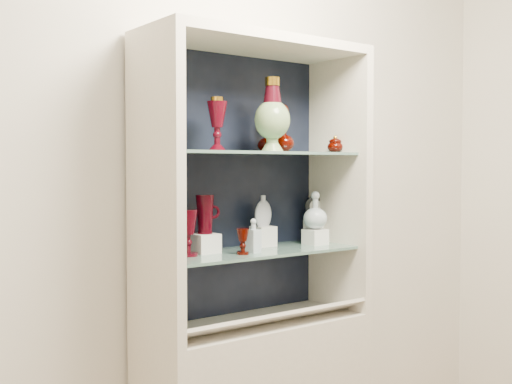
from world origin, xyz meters
TOP-DOWN VIEW (x-y plane):
  - wall_back at (0.00, 1.75)m, footprint 3.50×0.02m
  - cabinet_back_panel at (0.00, 1.72)m, footprint 0.98×0.02m
  - cabinet_side_left at (-0.48, 1.53)m, footprint 0.04×0.40m
  - cabinet_side_right at (0.48, 1.53)m, footprint 0.04×0.40m
  - cabinet_top_cap at (0.00, 1.53)m, footprint 1.00×0.40m
  - shelf_lower at (0.00, 1.55)m, footprint 0.92×0.34m
  - shelf_upper at (0.00, 1.55)m, footprint 0.92×0.34m
  - label_ledge at (0.00, 1.42)m, footprint 0.92×0.17m
  - label_card_0 at (0.28, 1.42)m, footprint 0.10×0.06m
  - label_card_1 at (-0.26, 1.42)m, footprint 0.10×0.06m
  - pedestal_lamp_left at (-0.44, 1.54)m, footprint 0.11×0.11m
  - pedestal_lamp_right at (-0.19, 1.54)m, footprint 0.09×0.09m
  - enamel_urn at (0.06, 1.49)m, footprint 0.16×0.16m
  - ruby_decanter_a at (0.17, 1.55)m, footprint 0.11×0.11m
  - ruby_decanter_b at (0.14, 1.64)m, footprint 0.09×0.09m
  - lidded_bowl at (0.44, 1.51)m, footprint 0.08×0.08m
  - cobalt_goblet at (-0.39, 1.57)m, footprint 0.10×0.10m
  - ruby_goblet_tall at (-0.31, 1.57)m, footprint 0.09×0.09m
  - ruby_goblet_small at (-0.11, 1.48)m, footprint 0.06×0.06m
  - riser_ruby_pitcher at (-0.21, 1.60)m, footprint 0.10×0.10m
  - ruby_pitcher at (-0.21, 1.60)m, footprint 0.13×0.10m
  - clear_square_bottle at (-0.04, 1.50)m, footprint 0.06×0.06m
  - riser_flat_flask at (0.12, 1.64)m, footprint 0.09×0.09m
  - flat_flask at (0.12, 1.64)m, footprint 0.11×0.06m
  - riser_clear_round_decanter at (0.35, 1.54)m, footprint 0.09×0.09m
  - clear_round_decanter at (0.35, 1.54)m, footprint 0.11×0.11m
  - riser_cameo_medallion at (0.44, 1.64)m, footprint 0.08×0.08m
  - cameo_medallion at (0.44, 1.64)m, footprint 0.11×0.07m

SIDE VIEW (x-z plane):
  - label_ledge at x=0.00m, z-range 0.74..0.82m
  - label_card_0 at x=0.28m, z-range 0.78..0.81m
  - label_card_1 at x=-0.26m, z-range 0.78..0.81m
  - shelf_lower at x=0.00m, z-range 1.04..1.05m
  - riser_clear_round_decanter at x=0.35m, z-range 1.05..1.12m
  - riser_ruby_pitcher at x=-0.21m, z-range 1.05..1.13m
  - riser_flat_flask at x=0.12m, z-range 1.05..1.14m
  - riser_cameo_medallion at x=0.44m, z-range 1.05..1.15m
  - ruby_goblet_small at x=-0.11m, z-range 1.05..1.16m
  - clear_square_bottle at x=-0.04m, z-range 1.05..1.19m
  - ruby_goblet_tall at x=-0.31m, z-range 1.05..1.24m
  - cobalt_goblet at x=-0.39m, z-range 1.05..1.25m
  - clear_round_decanter at x=0.35m, z-range 1.12..1.29m
  - ruby_pitcher at x=-0.21m, z-range 1.13..1.29m
  - cameo_medallion at x=0.44m, z-range 1.15..1.27m
  - flat_flask at x=0.12m, z-range 1.14..1.28m
  - cabinet_back_panel at x=0.00m, z-range 0.75..1.90m
  - cabinet_side_left at x=-0.48m, z-range 0.75..1.90m
  - cabinet_side_right at x=0.48m, z-range 0.75..1.90m
  - wall_back at x=0.00m, z-range 0.00..2.80m
  - shelf_upper at x=0.00m, z-range 1.46..1.47m
  - lidded_bowl at x=0.44m, z-range 1.47..1.55m
  - ruby_decanter_b at x=0.14m, z-range 1.47..1.65m
  - pedestal_lamp_right at x=-0.19m, z-range 1.47..1.69m
  - ruby_decanter_a at x=0.17m, z-range 1.47..1.71m
  - pedestal_lamp_left at x=-0.44m, z-range 1.47..1.72m
  - enamel_urn at x=0.06m, z-range 1.47..1.78m
  - cabinet_top_cap at x=0.00m, z-range 1.90..1.94m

